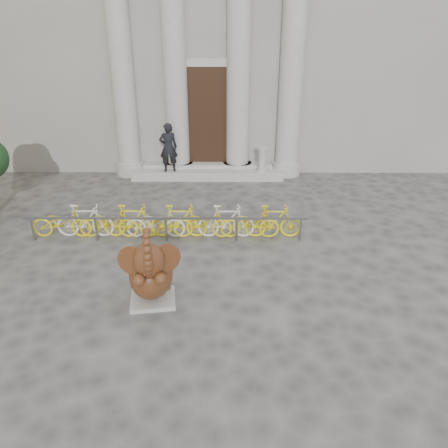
{
  "coord_description": "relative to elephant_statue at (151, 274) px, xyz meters",
  "views": [
    {
      "loc": [
        0.77,
        -7.51,
        5.65
      ],
      "look_at": [
        0.7,
        2.41,
        1.1
      ],
      "focal_mm": 35.0,
      "sensor_mm": 36.0,
      "label": 1
    }
  ],
  "objects": [
    {
      "name": "entrance_steps",
      "position": [
        0.87,
        8.78,
        -0.53
      ],
      "size": [
        6.0,
        1.2,
        0.36
      ],
      "primitive_type": "cube",
      "color": "#A8A59E",
      "rests_on": "ground"
    },
    {
      "name": "bike_rack",
      "position": [
        -0.09,
        3.28,
        -0.21
      ],
      "size": [
        8.0,
        0.53,
        1.0
      ],
      "color": "slate",
      "rests_on": "ground"
    },
    {
      "name": "classical_building",
      "position": [
        0.87,
        14.32,
        5.27
      ],
      "size": [
        22.0,
        10.7,
        12.0
      ],
      "color": "gray",
      "rests_on": "ground"
    },
    {
      "name": "elephant_statue",
      "position": [
        0.0,
        0.0,
        0.0
      ],
      "size": [
        1.31,
        1.51,
        1.97
      ],
      "rotation": [
        0.0,
        0.0,
        0.14
      ],
      "color": "#A8A59E",
      "rests_on": "ground"
    },
    {
      "name": "balustrade_post",
      "position": [
        3.03,
        8.48,
        0.09
      ],
      "size": [
        0.39,
        0.39,
        0.96
      ],
      "color": "#A8A59E",
      "rests_on": "entrance_steps"
    },
    {
      "name": "ground",
      "position": [
        0.87,
        -0.62,
        -0.71
      ],
      "size": [
        80.0,
        80.0,
        0.0
      ],
      "primitive_type": "plane",
      "color": "#474442",
      "rests_on": "ground"
    },
    {
      "name": "pedestrian",
      "position": [
        -0.63,
        8.43,
        0.6
      ],
      "size": [
        0.78,
        0.59,
        1.91
      ],
      "primitive_type": "imported",
      "rotation": [
        0.0,
        0.0,
        3.35
      ],
      "color": "black",
      "rests_on": "entrance_steps"
    }
  ]
}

